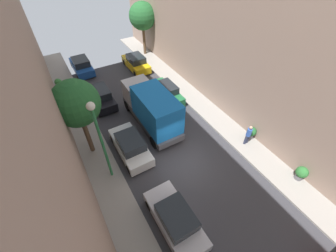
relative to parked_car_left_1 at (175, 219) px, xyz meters
name	(u,v)px	position (x,y,z in m)	size (l,w,h in m)	color
ground	(183,163)	(2.70, 3.35, -0.72)	(32.00, 32.00, 0.00)	#38383D
sidewalk_left	(114,196)	(-2.30, 3.35, -0.64)	(2.00, 44.00, 0.15)	gray
sidewalk_right	(236,136)	(7.70, 3.35, -0.64)	(2.00, 44.00, 0.15)	gray
building_right	(315,21)	(11.70, 3.35, 7.18)	(6.00, 44.00, 15.80)	gray
parked_car_left_1	(175,219)	(0.00, 0.00, 0.00)	(1.78, 4.20, 1.57)	silver
parked_car_left_2	(131,146)	(0.00, 6.02, 0.00)	(1.78, 4.20, 1.57)	white
parked_car_left_3	(100,97)	(0.00, 12.82, 0.00)	(1.78, 4.20, 1.57)	black
parked_car_left_4	(82,66)	(0.00, 19.39, 0.00)	(1.78, 4.20, 1.57)	#194799
parked_car_right_1	(165,92)	(5.40, 10.44, 0.00)	(1.78, 4.20, 1.57)	#1E6638
parked_car_right_2	(136,63)	(5.40, 17.01, 0.00)	(1.78, 4.20, 1.57)	gold
delivery_truck	(152,108)	(2.70, 7.87, 1.07)	(2.26, 6.60, 3.38)	#4C4C51
pedestrian	(248,134)	(7.71, 2.41, 0.35)	(0.40, 0.36, 1.72)	#2D334C
street_tree_1	(142,16)	(7.81, 19.69, 3.74)	(2.99, 2.99, 5.84)	brown
street_tree_2	(76,104)	(-2.37, 7.56, 3.66)	(2.94, 2.94, 5.73)	brown
potted_plant_0	(58,83)	(-2.84, 17.32, -0.08)	(0.67, 0.67, 0.89)	#B2A899
potted_plant_1	(251,132)	(8.39, 2.65, 0.00)	(0.70, 0.70, 1.02)	slate
potted_plant_3	(301,173)	(8.43, -1.56, 0.00)	(0.74, 0.74, 1.03)	slate
lamp_post	(99,133)	(-1.90, 4.83, 3.31)	(0.44, 0.44, 5.96)	#26723F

